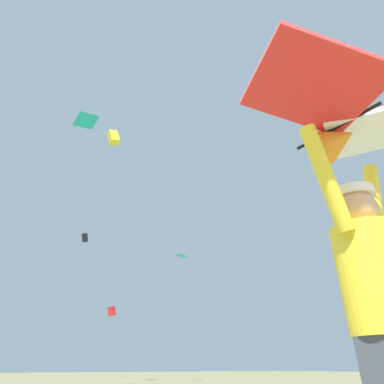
{
  "coord_description": "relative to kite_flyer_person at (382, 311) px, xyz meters",
  "views": [
    {
      "loc": [
        -1.6,
        -0.76,
        0.69
      ],
      "look_at": [
        0.13,
        1.99,
        2.4
      ],
      "focal_mm": 31.19,
      "sensor_mm": 36.0,
      "label": 1
    }
  ],
  "objects": [
    {
      "name": "distant_kite_red_far_center",
      "position": [
        7.88,
        26.5,
        3.79
      ],
      "size": [
        0.75,
        0.65,
        0.81
      ],
      "color": "red"
    },
    {
      "name": "distant_kite_teal_high_left",
      "position": [
        7.72,
        15.23,
        5.49
      ],
      "size": [
        0.86,
        0.86,
        0.15
      ],
      "color": "#19B2AD"
    },
    {
      "name": "kite_flyer_person",
      "position": [
        0.0,
        0.0,
        0.0
      ],
      "size": [
        0.81,
        0.37,
        1.92
      ],
      "color": "#424751",
      "rests_on": "ground"
    },
    {
      "name": "distant_kite_teal_low_right",
      "position": [
        0.32,
        10.62,
        8.9
      ],
      "size": [
        1.18,
        1.18,
        0.33
      ],
      "color": "#19B2AD"
    },
    {
      "name": "held_stunt_kite",
      "position": [
        0.01,
        -0.06,
        1.17
      ],
      "size": [
        1.59,
        0.9,
        0.38
      ],
      "color": "black"
    },
    {
      "name": "distant_kite_yellow_low_left",
      "position": [
        2.78,
        14.81,
        11.66
      ],
      "size": [
        0.72,
        0.67,
        0.98
      ],
      "color": "yellow"
    },
    {
      "name": "distant_kite_black_high_right",
      "position": [
        5.01,
        27.18,
        9.71
      ],
      "size": [
        0.65,
        0.49,
        0.8
      ],
      "color": "black"
    }
  ]
}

